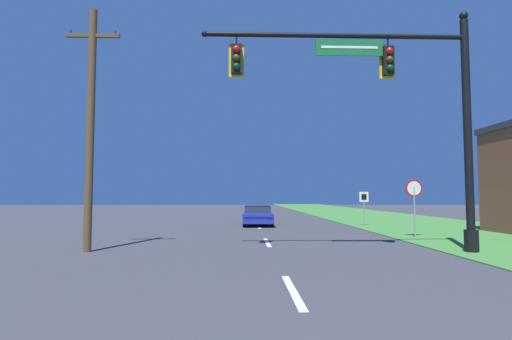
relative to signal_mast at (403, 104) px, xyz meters
name	(u,v)px	position (x,y,z in m)	size (l,w,h in m)	color
grass_verge_right	(386,218)	(6.22, 19.07, -4.81)	(10.00, 110.00, 0.04)	#428438
road_center_line	(259,227)	(-4.28, 11.07, -4.82)	(0.16, 34.80, 0.01)	silver
signal_mast	(403,104)	(0.00, 0.00, 0.00)	(8.94, 0.47, 7.94)	black
car_ahead	(258,215)	(-4.31, 12.37, -4.22)	(1.90, 4.40, 1.19)	black
stop_sign	(414,195)	(2.25, 4.53, -2.96)	(0.76, 0.07, 2.50)	gray
route_sign_post	(364,201)	(2.03, 11.05, -3.30)	(0.55, 0.06, 2.03)	gray
utility_pole_near	(90,124)	(-10.35, 0.68, -0.59)	(1.80, 0.26, 8.17)	brown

